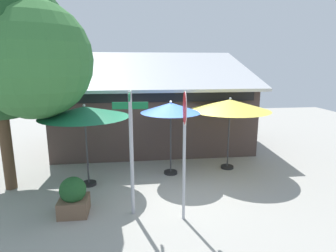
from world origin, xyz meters
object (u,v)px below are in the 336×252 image
(shade_tree, at_px, (5,49))
(sidewalk_planter, at_px, (73,197))
(patio_umbrella_mustard_right, at_px, (230,105))
(street_sign_post, at_px, (131,142))
(stop_sign, at_px, (184,133))
(patio_umbrella_forest_green_left, at_px, (84,112))
(patio_umbrella_royal_blue_center, at_px, (171,109))

(shade_tree, distance_m, sidewalk_planter, 4.27)
(patio_umbrella_mustard_right, bearing_deg, sidewalk_planter, -151.98)
(shade_tree, bearing_deg, street_sign_post, -28.36)
(stop_sign, relative_size, patio_umbrella_forest_green_left, 1.18)
(patio_umbrella_royal_blue_center, distance_m, shade_tree, 4.87)
(patio_umbrella_royal_blue_center, bearing_deg, shade_tree, -171.46)
(patio_umbrella_mustard_right, bearing_deg, patio_umbrella_royal_blue_center, -173.02)
(shade_tree, xyz_separation_m, sidewalk_planter, (1.80, -1.59, -3.53))
(patio_umbrella_mustard_right, bearing_deg, stop_sign, -124.55)
(street_sign_post, distance_m, stop_sign, 1.28)
(sidewalk_planter, bearing_deg, stop_sign, -12.03)
(street_sign_post, relative_size, shade_tree, 0.49)
(patio_umbrella_forest_green_left, xyz_separation_m, patio_umbrella_mustard_right, (4.62, 0.83, -0.00))
(street_sign_post, xyz_separation_m, patio_umbrella_mustard_right, (3.30, 2.67, 0.41))
(patio_umbrella_mustard_right, xyz_separation_m, shade_tree, (-6.53, -0.92, 1.75))
(patio_umbrella_mustard_right, distance_m, sidewalk_planter, 5.64)
(patio_umbrella_forest_green_left, distance_m, shade_tree, 2.59)
(stop_sign, height_order, shade_tree, shade_tree)
(shade_tree, height_order, sidewalk_planter, shade_tree)
(patio_umbrella_royal_blue_center, height_order, shade_tree, shade_tree)
(stop_sign, distance_m, sidewalk_planter, 3.14)
(patio_umbrella_royal_blue_center, bearing_deg, patio_umbrella_mustard_right, 6.98)
(sidewalk_planter, bearing_deg, patio_umbrella_mustard_right, 28.02)
(patio_umbrella_mustard_right, relative_size, sidewalk_planter, 2.86)
(stop_sign, xyz_separation_m, patio_umbrella_royal_blue_center, (0.08, 2.82, 0.09))
(patio_umbrella_royal_blue_center, xyz_separation_m, sidewalk_planter, (-2.69, -2.27, -1.75))
(sidewalk_planter, bearing_deg, shade_tree, 138.54)
(sidewalk_planter, bearing_deg, street_sign_post, -6.11)
(patio_umbrella_royal_blue_center, height_order, patio_umbrella_mustard_right, patio_umbrella_mustard_right)
(patio_umbrella_forest_green_left, bearing_deg, patio_umbrella_mustard_right, 10.20)
(street_sign_post, xyz_separation_m, stop_sign, (1.18, -0.40, 0.28))
(stop_sign, relative_size, patio_umbrella_royal_blue_center, 1.23)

